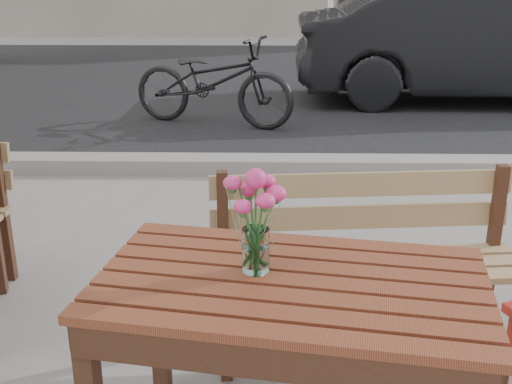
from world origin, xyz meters
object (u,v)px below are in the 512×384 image
at_px(bicycle, 213,81).
at_px(parked_car, 475,43).
at_px(main_table, 290,314).
at_px(main_vase, 256,209).

bearing_deg(bicycle, parked_car, -48.26).
bearing_deg(main_table, bicycle, 107.53).
height_order(parked_car, bicycle, parked_car).
height_order(main_table, bicycle, bicycle).
bearing_deg(main_vase, parked_car, 67.57).
bearing_deg(bicycle, main_table, -153.45).
relative_size(main_vase, parked_car, 0.08).
distance_m(main_vase, bicycle, 4.72).
distance_m(main_vase, parked_car, 6.40).
bearing_deg(main_table, main_vase, 164.04).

